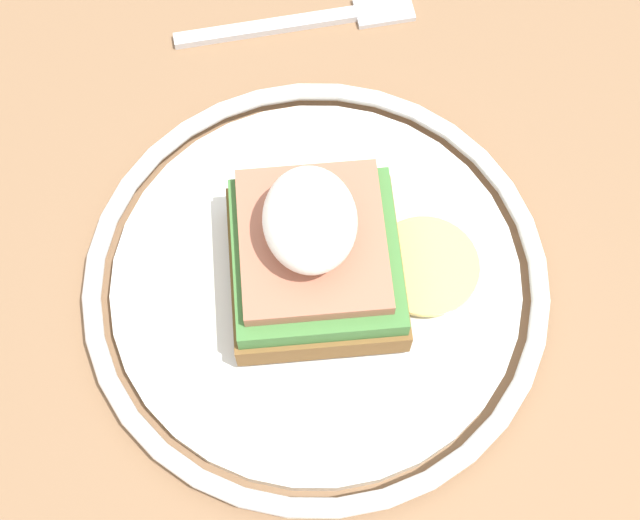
{
  "coord_description": "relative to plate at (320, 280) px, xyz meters",
  "views": [
    {
      "loc": [
        0.17,
        -0.0,
        1.2
      ],
      "look_at": [
        -0.01,
        0.01,
        0.78
      ],
      "focal_mm": 50.0,
      "sensor_mm": 36.0,
      "label": 1
    }
  ],
  "objects": [
    {
      "name": "plate",
      "position": [
        0.0,
        0.0,
        0.0
      ],
      "size": [
        0.25,
        0.25,
        0.02
      ],
      "color": "silver",
      "rests_on": "dining_table"
    },
    {
      "name": "ground_plane",
      "position": [
        0.01,
        -0.01,
        -0.76
      ],
      "size": [
        6.0,
        6.0,
        0.0
      ],
      "primitive_type": "plane",
      "color": "gray"
    },
    {
      "name": "fork",
      "position": [
        -0.18,
        0.01,
        -0.01
      ],
      "size": [
        0.03,
        0.15,
        0.0
      ],
      "color": "silver",
      "rests_on": "dining_table"
    },
    {
      "name": "sandwich",
      "position": [
        -0.0,
        0.0,
        0.03
      ],
      "size": [
        0.09,
        0.13,
        0.08
      ],
      "color": "brown",
      "rests_on": "plate"
    },
    {
      "name": "dining_table",
      "position": [
        0.01,
        -0.01,
        -0.12
      ],
      "size": [
        1.07,
        0.85,
        0.75
      ],
      "color": "#846042",
      "rests_on": "ground_plane"
    }
  ]
}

